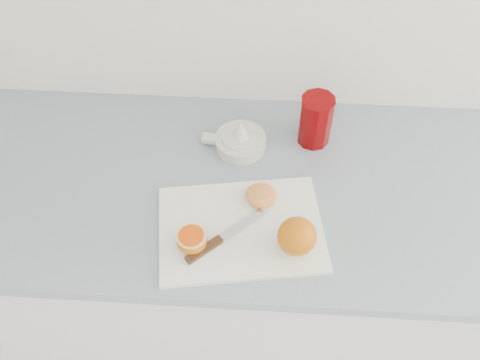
# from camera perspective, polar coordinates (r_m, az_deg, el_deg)

# --- Properties ---
(counter) EXTENTS (2.28, 0.64, 0.89)m
(counter) POSITION_cam_1_polar(r_m,az_deg,el_deg) (1.68, 1.91, -9.91)
(counter) COLOR silver
(counter) RESTS_ON ground
(cutting_board) EXTENTS (0.41, 0.32, 0.01)m
(cutting_board) POSITION_cam_1_polar(r_m,az_deg,el_deg) (1.22, 0.11, -5.24)
(cutting_board) COLOR white
(cutting_board) RESTS_ON counter
(whole_orange) EXTENTS (0.09, 0.09, 0.09)m
(whole_orange) POSITION_cam_1_polar(r_m,az_deg,el_deg) (1.16, 6.10, -5.99)
(whole_orange) COLOR orange
(whole_orange) RESTS_ON cutting_board
(half_orange) EXTENTS (0.07, 0.07, 0.04)m
(half_orange) POSITION_cam_1_polar(r_m,az_deg,el_deg) (1.18, -5.17, -6.44)
(half_orange) COLOR orange
(half_orange) RESTS_ON cutting_board
(squeezed_shell) EXTENTS (0.07, 0.07, 0.03)m
(squeezed_shell) POSITION_cam_1_polar(r_m,az_deg,el_deg) (1.25, 2.26, -1.62)
(squeezed_shell) COLOR orange
(squeezed_shell) RESTS_ON cutting_board
(paring_knife) EXTENTS (0.17, 0.16, 0.01)m
(paring_knife) POSITION_cam_1_polar(r_m,az_deg,el_deg) (1.18, -3.11, -6.94)
(paring_knife) COLOR #4F2D18
(paring_knife) RESTS_ON cutting_board
(citrus_juicer) EXTENTS (0.17, 0.13, 0.09)m
(citrus_juicer) POSITION_cam_1_polar(r_m,az_deg,el_deg) (1.37, -0.01, 4.29)
(citrus_juicer) COLOR white
(citrus_juicer) RESTS_ON counter
(red_tumbler) EXTENTS (0.09, 0.09, 0.14)m
(red_tumbler) POSITION_cam_1_polar(r_m,az_deg,el_deg) (1.37, 8.04, 6.18)
(red_tumbler) COLOR #700002
(red_tumbler) RESTS_ON counter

